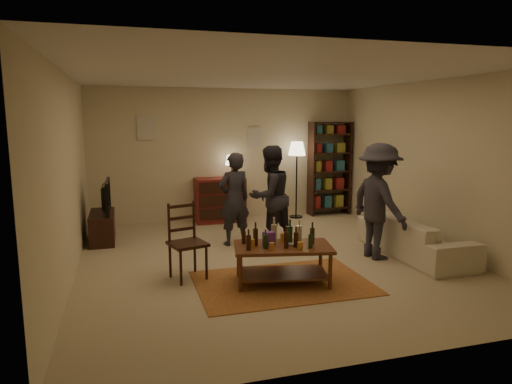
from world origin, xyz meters
name	(u,v)px	position (x,y,z in m)	size (l,w,h in m)	color
floor	(270,260)	(0.00, 0.00, 0.00)	(6.00, 6.00, 0.00)	#C6B793
room_shell	(195,132)	(-0.65, 2.98, 1.81)	(6.00, 6.00, 6.00)	beige
rug	(282,283)	(-0.15, -0.97, 0.01)	(2.20, 1.50, 0.01)	#964620
coffee_table	(282,251)	(-0.16, -0.97, 0.43)	(1.34, 0.90, 0.84)	brown
dining_chair	(186,238)	(-1.31, -0.40, 0.54)	(0.55, 0.55, 1.02)	black
tv_stand	(102,219)	(-2.44, 1.80, 0.38)	(0.40, 1.00, 1.06)	black
dresser	(220,199)	(-0.19, 2.71, 0.48)	(1.00, 0.50, 1.36)	maroon
bookshelf	(329,167)	(2.25, 2.78, 1.03)	(0.90, 0.34, 2.02)	black
floor_lamp	(297,154)	(1.44, 2.65, 1.36)	(0.36, 0.36, 1.61)	black
sofa	(414,236)	(2.20, -0.40, 0.30)	(2.08, 0.81, 0.61)	beige
person_left	(234,199)	(-0.31, 0.99, 0.77)	(0.56, 0.37, 1.55)	#27272F
person_right	(270,196)	(0.23, 0.76, 0.83)	(0.81, 0.63, 1.66)	#232229
person_by_sofa	(379,201)	(1.59, -0.34, 0.87)	(1.12, 0.65, 1.74)	#2C2A33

